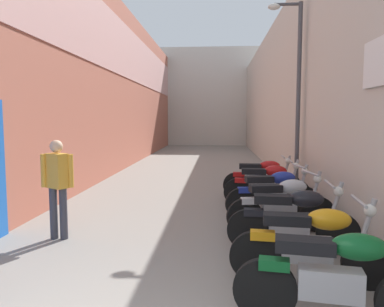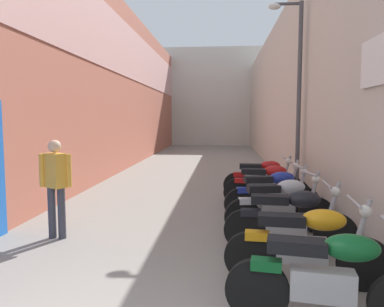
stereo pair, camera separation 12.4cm
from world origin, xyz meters
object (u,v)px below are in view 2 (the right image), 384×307
object	(u,v)px
motorcycle_third	(290,218)
street_lamp	(295,85)
motorcycle_fifth	(273,193)
motorcycle_sixth	(267,184)
motorcycle_seventh	(263,177)
motorcycle_second	(307,243)
pedestrian_mid_alley	(56,181)
motorcycle_nearest	(330,277)
motorcycle_fourth	(280,204)

from	to	relation	value
motorcycle_third	street_lamp	distance (m)	4.25
motorcycle_fifth	motorcycle_sixth	world-z (taller)	same
motorcycle_seventh	street_lamp	distance (m)	2.27
motorcycle_second	pedestrian_mid_alley	size ratio (longest dim) A/B	1.18
motorcycle_third	motorcycle_sixth	world-z (taller)	same
motorcycle_second	pedestrian_mid_alley	distance (m)	3.86
motorcycle_nearest	motorcycle_fifth	xyz separation A→B (m)	(-0.00, 3.73, 0.00)
motorcycle_third	motorcycle_fifth	distance (m)	1.80
motorcycle_seventh	motorcycle_nearest	bearing A→B (deg)	-90.00
motorcycle_sixth	motorcycle_seventh	world-z (taller)	same
motorcycle_second	street_lamp	xyz separation A→B (m)	(0.70, 4.64, 2.16)
motorcycle_second	motorcycle_seventh	xyz separation A→B (m)	(0.00, 4.69, 0.00)
motorcycle_sixth	street_lamp	world-z (taller)	street_lamp
motorcycle_fourth	motorcycle_fifth	world-z (taller)	same
motorcycle_nearest	motorcycle_fifth	distance (m)	3.73
motorcycle_seventh	motorcycle_third	bearing A→B (deg)	-90.00
motorcycle_fourth	motorcycle_seventh	xyz separation A→B (m)	(0.00, 2.74, 0.00)
motorcycle_fourth	street_lamp	bearing A→B (deg)	75.51
motorcycle_nearest	pedestrian_mid_alley	world-z (taller)	pedestrian_mid_alley
motorcycle_seventh	pedestrian_mid_alley	world-z (taller)	pedestrian_mid_alley
motorcycle_fifth	motorcycle_nearest	bearing A→B (deg)	-90.00
motorcycle_sixth	motorcycle_second	bearing A→B (deg)	-90.00
pedestrian_mid_alley	motorcycle_seventh	bearing A→B (deg)	42.53
motorcycle_third	street_lamp	size ratio (longest dim) A/B	0.41
motorcycle_nearest	motorcycle_sixth	distance (m)	4.69
motorcycle_fifth	pedestrian_mid_alley	xyz separation A→B (m)	(-3.57, -1.45, 0.42)
motorcycle_second	motorcycle_third	xyz separation A→B (m)	(0.00, 1.05, 0.00)
motorcycle_fifth	motorcycle_sixth	size ratio (longest dim) A/B	0.99
motorcycle_third	street_lamp	world-z (taller)	street_lamp
motorcycle_fifth	motorcycle_seventh	size ratio (longest dim) A/B	0.99
motorcycle_fourth	motorcycle_sixth	distance (m)	1.87
motorcycle_second	street_lamp	world-z (taller)	street_lamp
motorcycle_nearest	motorcycle_second	world-z (taller)	same
street_lamp	pedestrian_mid_alley	bearing A→B (deg)	-142.86
motorcycle_fourth	motorcycle_third	bearing A→B (deg)	-89.99
motorcycle_fifth	motorcycle_seventh	distance (m)	1.83
pedestrian_mid_alley	street_lamp	xyz separation A→B (m)	(4.27, 3.24, 1.75)
motorcycle_sixth	pedestrian_mid_alley	distance (m)	4.33
motorcycle_seventh	street_lamp	bearing A→B (deg)	-3.52
motorcycle_third	motorcycle_seventh	distance (m)	3.63
motorcycle_sixth	street_lamp	xyz separation A→B (m)	(0.70, 0.83, 2.16)
motorcycle_fifth	street_lamp	bearing A→B (deg)	68.69
motorcycle_third	motorcycle_second	bearing A→B (deg)	-90.00
motorcycle_nearest	motorcycle_seventh	world-z (taller)	same
motorcycle_fourth	street_lamp	world-z (taller)	street_lamp
motorcycle_sixth	motorcycle_third	bearing A→B (deg)	-90.00
motorcycle_third	pedestrian_mid_alley	bearing A→B (deg)	174.39
motorcycle_second	motorcycle_fifth	bearing A→B (deg)	90.00
motorcycle_third	street_lamp	bearing A→B (deg)	79.00
motorcycle_second	street_lamp	distance (m)	5.17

